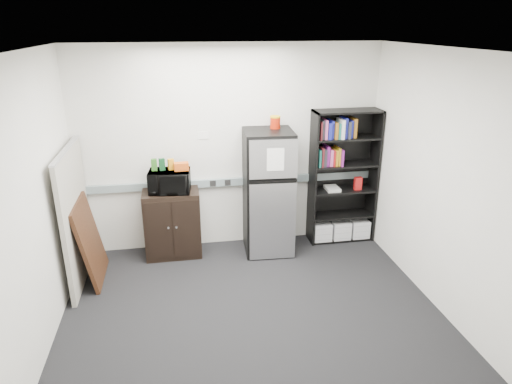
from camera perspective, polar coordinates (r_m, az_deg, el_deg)
floor at (r=5.06m, az=-0.42°, el=-14.86°), size 4.00×4.00×0.00m
wall_back at (r=6.06m, az=-3.25°, el=5.40°), size 4.00×0.02×2.70m
wall_right at (r=5.12m, az=22.18°, el=1.01°), size 0.02×3.50×2.70m
wall_left at (r=4.55m, az=-26.13°, el=-1.95°), size 0.02×3.50×2.70m
ceiling at (r=4.13m, az=-0.52°, el=17.36°), size 4.00×3.50×0.02m
electrical_raceway at (r=6.17m, az=-3.13°, el=1.29°), size 3.92×0.05×0.10m
wall_note at (r=5.98m, az=-6.63°, el=7.05°), size 0.14×0.00×0.10m
bookshelf at (r=6.38m, az=10.81°, el=1.72°), size 0.90×0.34×1.85m
cubicle_partition at (r=5.69m, az=-21.62°, el=-2.83°), size 0.06×1.30×1.62m
cabinet at (r=6.10m, az=-10.39°, el=-3.86°), size 0.72×0.48×0.90m
microwave at (r=5.87m, az=-10.76°, el=1.33°), size 0.54×0.40×0.28m
snack_box_a at (r=5.84m, az=-12.62°, el=3.34°), size 0.07×0.05×0.15m
snack_box_b at (r=5.83m, az=-11.68°, el=3.40°), size 0.08×0.06×0.15m
snack_box_c at (r=5.83m, az=-10.59°, el=3.42°), size 0.08×0.07×0.14m
snack_bag at (r=5.79m, az=-9.31°, el=3.16°), size 0.19×0.11×0.10m
refrigerator at (r=5.98m, az=1.52°, el=-0.07°), size 0.65×0.68×1.65m
coffee_can at (r=5.87m, az=2.41°, el=8.82°), size 0.13×0.13×0.18m
framed_poster at (r=5.75m, az=-20.01°, el=-5.77°), size 0.23×0.78×1.00m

